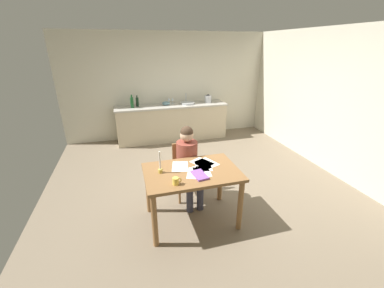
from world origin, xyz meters
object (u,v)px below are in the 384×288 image
Objects in this scene: coffee_mug at (176,181)px; candlestick at (160,167)px; book_magazine at (200,175)px; bottle_oil at (132,102)px; wine_glass_near_sink at (172,99)px; person_seated at (188,160)px; chair_at_table at (186,168)px; wine_glass_by_kettle at (169,99)px; bottle_vinegar at (137,102)px; sink_unit at (187,103)px; stovetop_kettle at (208,99)px; dining_table at (192,179)px; mixing_bowl at (166,103)px.

candlestick is at bearing 111.76° from coffee_mug.
book_magazine is 3.36m from bottle_oil.
wine_glass_near_sink reaches higher than book_magazine.
bottle_oil is (-0.66, 2.65, 0.35)m from person_seated.
wine_glass_by_kettle is (0.26, 2.70, 0.53)m from chair_at_table.
wine_glass_near_sink reaches higher than coffee_mug.
bottle_vinegar reaches higher than book_magazine.
book_magazine is 3.43m from sink_unit.
sink_unit reaches higher than stovetop_kettle.
chair_at_table is 3.38× the size of book_magazine.
candlestick is at bearing -110.74° from sink_unit.
person_seated reaches higher than dining_table.
bottle_oil reaches higher than stovetop_kettle.
candlestick is 1.34× the size of stovetop_kettle.
person_seated reaches higher than chair_at_table.
stovetop_kettle is 1.01m from wine_glass_by_kettle.
candlestick is (-0.48, -0.43, 0.18)m from person_seated.
book_magazine is (-0.03, -0.65, 0.11)m from person_seated.
person_seated is 2.99m from stovetop_kettle.
candlestick is at bearing -138.26° from person_seated.
candlestick is 1.50× the size of mixing_bowl.
chair_at_table is 2.72m from bottle_vinegar.
stovetop_kettle is at bearing 65.15° from person_seated.
bottle_oil reaches higher than book_magazine.
coffee_mug is 3.81m from stovetop_kettle.
candlestick is 3.58m from stovetop_kettle.
person_seated is at bearing -104.57° from sink_unit.
chair_at_table is 1.03m from coffee_mug.
person_seated is 7.76× the size of wine_glass_by_kettle.
candlestick is 1.16× the size of book_magazine.
mixing_bowl reaches higher than coffee_mug.
mixing_bowl is 0.24m from wine_glass_near_sink.
mixing_bowl is at bearing 86.40° from chair_at_table.
bottle_vinegar is at bearing 90.92° from candlestick.
dining_table is 5.57× the size of stovetop_kettle.
stovetop_kettle reaches higher than wine_glass_near_sink.
wine_glass_by_kettle is at bearing 77.37° from candlestick.
sink_unit is (0.70, 2.70, 0.24)m from person_seated.
wine_glass_near_sink is (1.01, 0.20, -0.02)m from bottle_oil.
chair_at_table is 3.91× the size of stovetop_kettle.
dining_table is at bearing -95.73° from wine_glass_by_kettle.
coffee_mug is at bearing -114.89° from person_seated.
mixing_bowl is (0.24, 3.21, 0.29)m from dining_table.
coffee_mug is at bearing -106.95° from sink_unit.
coffee_mug is at bearing -87.04° from bottle_vinegar.
wine_glass_near_sink is at bearing 170.55° from stovetop_kettle.
candlestick is 1.91× the size of wine_glass_near_sink.
bottle_vinegar is 0.79m from wine_glass_by_kettle.
book_magazine reaches higher than dining_table.
bottle_oil reaches higher than wine_glass_by_kettle.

